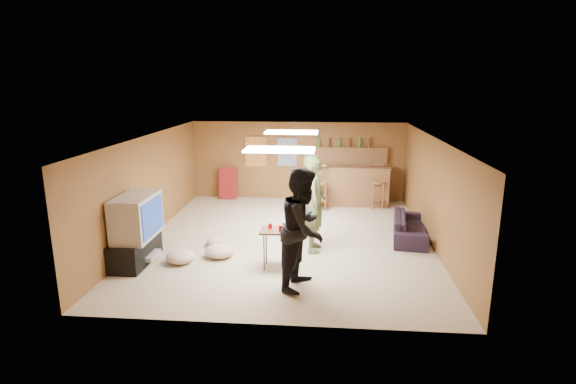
# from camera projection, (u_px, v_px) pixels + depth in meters

# --- Properties ---
(ground) EXTENTS (7.00, 7.00, 0.00)m
(ground) POSITION_uv_depth(u_px,v_px,m) (287.00, 239.00, 9.67)
(ground) COLOR tan
(ground) RESTS_ON ground
(ceiling) EXTENTS (6.00, 7.00, 0.02)m
(ceiling) POSITION_uv_depth(u_px,v_px,m) (287.00, 137.00, 9.14)
(ceiling) COLOR silver
(ceiling) RESTS_ON ground
(wall_back) EXTENTS (6.00, 0.02, 2.20)m
(wall_back) POSITION_uv_depth(u_px,v_px,m) (298.00, 161.00, 12.79)
(wall_back) COLOR brown
(wall_back) RESTS_ON ground
(wall_front) EXTENTS (6.00, 0.02, 2.20)m
(wall_front) POSITION_uv_depth(u_px,v_px,m) (265.00, 251.00, 6.02)
(wall_front) COLOR brown
(wall_front) RESTS_ON ground
(wall_left) EXTENTS (0.02, 7.00, 2.20)m
(wall_left) POSITION_uv_depth(u_px,v_px,m) (148.00, 187.00, 9.65)
(wall_left) COLOR brown
(wall_left) RESTS_ON ground
(wall_right) EXTENTS (0.02, 7.00, 2.20)m
(wall_right) POSITION_uv_depth(u_px,v_px,m) (433.00, 193.00, 9.16)
(wall_right) COLOR brown
(wall_right) RESTS_ON ground
(tv_stand) EXTENTS (0.55, 1.30, 0.50)m
(tv_stand) POSITION_uv_depth(u_px,v_px,m) (136.00, 250.00, 8.38)
(tv_stand) COLOR black
(tv_stand) RESTS_ON ground
(dvd_box) EXTENTS (0.35, 0.50, 0.08)m
(dvd_box) POSITION_uv_depth(u_px,v_px,m) (147.00, 255.00, 8.39)
(dvd_box) COLOR #B2B2B7
(dvd_box) RESTS_ON tv_stand
(tv_body) EXTENTS (0.60, 1.10, 0.80)m
(tv_body) POSITION_uv_depth(u_px,v_px,m) (136.00, 217.00, 8.22)
(tv_body) COLOR #B2B2B7
(tv_body) RESTS_ON tv_stand
(tv_screen) EXTENTS (0.02, 0.95, 0.65)m
(tv_screen) POSITION_uv_depth(u_px,v_px,m) (153.00, 217.00, 8.19)
(tv_screen) COLOR navy
(tv_screen) RESTS_ON tv_body
(bar_counter) EXTENTS (2.00, 0.60, 1.10)m
(bar_counter) POSITION_uv_depth(u_px,v_px,m) (351.00, 185.00, 12.27)
(bar_counter) COLOR brown
(bar_counter) RESTS_ON ground
(bar_lip) EXTENTS (2.10, 0.12, 0.05)m
(bar_lip) POSITION_uv_depth(u_px,v_px,m) (352.00, 167.00, 11.90)
(bar_lip) COLOR #391F12
(bar_lip) RESTS_ON bar_counter
(bar_shelf) EXTENTS (2.00, 0.18, 0.05)m
(bar_shelf) POSITION_uv_depth(u_px,v_px,m) (351.00, 148.00, 12.48)
(bar_shelf) COLOR brown
(bar_shelf) RESTS_ON bar_backing
(bar_backing) EXTENTS (2.00, 0.14, 0.60)m
(bar_backing) POSITION_uv_depth(u_px,v_px,m) (351.00, 159.00, 12.57)
(bar_backing) COLOR brown
(bar_backing) RESTS_ON bar_counter
(poster_left) EXTENTS (0.60, 0.03, 0.85)m
(poster_left) POSITION_uv_depth(u_px,v_px,m) (256.00, 152.00, 12.79)
(poster_left) COLOR #BF3F26
(poster_left) RESTS_ON wall_back
(poster_right) EXTENTS (0.55, 0.03, 0.80)m
(poster_right) POSITION_uv_depth(u_px,v_px,m) (287.00, 152.00, 12.72)
(poster_right) COLOR #334C99
(poster_right) RESTS_ON wall_back
(folding_chair_stack) EXTENTS (0.50, 0.26, 0.91)m
(folding_chair_stack) POSITION_uv_depth(u_px,v_px,m) (228.00, 183.00, 12.92)
(folding_chair_stack) COLOR maroon
(folding_chair_stack) RESTS_ON ground
(ceiling_panel_front) EXTENTS (1.20, 0.60, 0.04)m
(ceiling_panel_front) POSITION_uv_depth(u_px,v_px,m) (280.00, 150.00, 7.70)
(ceiling_panel_front) COLOR white
(ceiling_panel_front) RESTS_ON ceiling
(ceiling_panel_back) EXTENTS (1.20, 0.60, 0.04)m
(ceiling_panel_back) POSITION_uv_depth(u_px,v_px,m) (292.00, 132.00, 10.31)
(ceiling_panel_back) COLOR white
(ceiling_panel_back) RESTS_ON ceiling
(person_olive) EXTENTS (0.49, 0.72, 1.95)m
(person_olive) POSITION_uv_depth(u_px,v_px,m) (315.00, 203.00, 8.82)
(person_olive) COLOR #556339
(person_olive) RESTS_ON ground
(person_black) EXTENTS (1.00, 1.15, 2.00)m
(person_black) POSITION_uv_depth(u_px,v_px,m) (303.00, 229.00, 7.25)
(person_black) COLOR black
(person_black) RESTS_ON ground
(sofa) EXTENTS (0.92, 1.82, 0.51)m
(sofa) POSITION_uv_depth(u_px,v_px,m) (410.00, 227.00, 9.69)
(sofa) COLOR black
(sofa) RESTS_ON ground
(tray_table) EXTENTS (0.56, 0.45, 0.73)m
(tray_table) POSITION_uv_depth(u_px,v_px,m) (276.00, 249.00, 8.12)
(tray_table) COLOR #391F12
(tray_table) RESTS_ON ground
(cup_red_near) EXTENTS (0.09, 0.09, 0.10)m
(cup_red_near) POSITION_uv_depth(u_px,v_px,m) (270.00, 226.00, 8.08)
(cup_red_near) COLOR #B30B10
(cup_red_near) RESTS_ON tray_table
(cup_red_far) EXTENTS (0.09, 0.09, 0.12)m
(cup_red_far) POSITION_uv_depth(u_px,v_px,m) (281.00, 228.00, 7.93)
(cup_red_far) COLOR #B30B10
(cup_red_far) RESTS_ON tray_table
(cup_blue) EXTENTS (0.10, 0.10, 0.11)m
(cup_blue) POSITION_uv_depth(u_px,v_px,m) (284.00, 225.00, 8.09)
(cup_blue) COLOR navy
(cup_blue) RESTS_ON tray_table
(bar_stool_left) EXTENTS (0.44, 0.44, 1.10)m
(bar_stool_left) POSITION_uv_depth(u_px,v_px,m) (321.00, 189.00, 11.78)
(bar_stool_left) COLOR brown
(bar_stool_left) RESTS_ON ground
(bar_stool_right) EXTENTS (0.44, 0.44, 1.12)m
(bar_stool_right) POSITION_uv_depth(u_px,v_px,m) (378.00, 188.00, 11.88)
(bar_stool_right) COLOR brown
(bar_stool_right) RESTS_ON ground
(cushion_near_tv) EXTENTS (0.64, 0.64, 0.25)m
(cushion_near_tv) POSITION_uv_depth(u_px,v_px,m) (220.00, 251.00, 8.67)
(cushion_near_tv) COLOR tan
(cushion_near_tv) RESTS_ON ground
(cushion_mid) EXTENTS (0.47, 0.47, 0.18)m
(cushion_mid) POSITION_uv_depth(u_px,v_px,m) (216.00, 241.00, 9.29)
(cushion_mid) COLOR tan
(cushion_mid) RESTS_ON ground
(cushion_far) EXTENTS (0.60, 0.60, 0.24)m
(cushion_far) POSITION_uv_depth(u_px,v_px,m) (181.00, 256.00, 8.40)
(cushion_far) COLOR tan
(cushion_far) RESTS_ON ground
(bottle_row) EXTENTS (1.48, 0.08, 0.26)m
(bottle_row) POSITION_uv_depth(u_px,v_px,m) (344.00, 143.00, 12.44)
(bottle_row) COLOR #3F7233
(bottle_row) RESTS_ON bar_shelf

